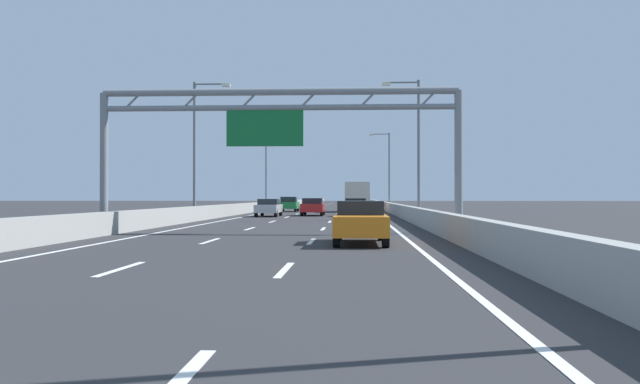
# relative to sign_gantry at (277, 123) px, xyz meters

# --- Properties ---
(ground_plane) EXTENTS (260.00, 260.00, 0.00)m
(ground_plane) POSITION_rel_sign_gantry_xyz_m (0.08, 72.73, -4.83)
(ground_plane) COLOR #2D2D30
(lane_dash_left_1) EXTENTS (0.16, 3.00, 0.01)m
(lane_dash_left_1) POSITION_rel_sign_gantry_xyz_m (-1.72, -14.77, -4.83)
(lane_dash_left_1) COLOR white
(lane_dash_left_1) RESTS_ON ground_plane
(lane_dash_left_2) EXTENTS (0.16, 3.00, 0.01)m
(lane_dash_left_2) POSITION_rel_sign_gantry_xyz_m (-1.72, -5.77, -4.83)
(lane_dash_left_2) COLOR white
(lane_dash_left_2) RESTS_ON ground_plane
(lane_dash_left_3) EXTENTS (0.16, 3.00, 0.01)m
(lane_dash_left_3) POSITION_rel_sign_gantry_xyz_m (-1.72, 3.23, -4.83)
(lane_dash_left_3) COLOR white
(lane_dash_left_3) RESTS_ON ground_plane
(lane_dash_left_4) EXTENTS (0.16, 3.00, 0.01)m
(lane_dash_left_4) POSITION_rel_sign_gantry_xyz_m (-1.72, 12.23, -4.83)
(lane_dash_left_4) COLOR white
(lane_dash_left_4) RESTS_ON ground_plane
(lane_dash_left_5) EXTENTS (0.16, 3.00, 0.01)m
(lane_dash_left_5) POSITION_rel_sign_gantry_xyz_m (-1.72, 21.23, -4.83)
(lane_dash_left_5) COLOR white
(lane_dash_left_5) RESTS_ON ground_plane
(lane_dash_left_6) EXTENTS (0.16, 3.00, 0.01)m
(lane_dash_left_6) POSITION_rel_sign_gantry_xyz_m (-1.72, 30.23, -4.83)
(lane_dash_left_6) COLOR white
(lane_dash_left_6) RESTS_ON ground_plane
(lane_dash_left_7) EXTENTS (0.16, 3.00, 0.01)m
(lane_dash_left_7) POSITION_rel_sign_gantry_xyz_m (-1.72, 39.23, -4.83)
(lane_dash_left_7) COLOR white
(lane_dash_left_7) RESTS_ON ground_plane
(lane_dash_left_8) EXTENTS (0.16, 3.00, 0.01)m
(lane_dash_left_8) POSITION_rel_sign_gantry_xyz_m (-1.72, 48.23, -4.83)
(lane_dash_left_8) COLOR white
(lane_dash_left_8) RESTS_ON ground_plane
(lane_dash_left_9) EXTENTS (0.16, 3.00, 0.01)m
(lane_dash_left_9) POSITION_rel_sign_gantry_xyz_m (-1.72, 57.23, -4.83)
(lane_dash_left_9) COLOR white
(lane_dash_left_9) RESTS_ON ground_plane
(lane_dash_left_10) EXTENTS (0.16, 3.00, 0.01)m
(lane_dash_left_10) POSITION_rel_sign_gantry_xyz_m (-1.72, 66.23, -4.83)
(lane_dash_left_10) COLOR white
(lane_dash_left_10) RESTS_ON ground_plane
(lane_dash_left_11) EXTENTS (0.16, 3.00, 0.01)m
(lane_dash_left_11) POSITION_rel_sign_gantry_xyz_m (-1.72, 75.23, -4.83)
(lane_dash_left_11) COLOR white
(lane_dash_left_11) RESTS_ON ground_plane
(lane_dash_left_12) EXTENTS (0.16, 3.00, 0.01)m
(lane_dash_left_12) POSITION_rel_sign_gantry_xyz_m (-1.72, 84.23, -4.83)
(lane_dash_left_12) COLOR white
(lane_dash_left_12) RESTS_ON ground_plane
(lane_dash_left_13) EXTENTS (0.16, 3.00, 0.01)m
(lane_dash_left_13) POSITION_rel_sign_gantry_xyz_m (-1.72, 93.23, -4.83)
(lane_dash_left_13) COLOR white
(lane_dash_left_13) RESTS_ON ground_plane
(lane_dash_left_14) EXTENTS (0.16, 3.00, 0.01)m
(lane_dash_left_14) POSITION_rel_sign_gantry_xyz_m (-1.72, 102.23, -4.83)
(lane_dash_left_14) COLOR white
(lane_dash_left_14) RESTS_ON ground_plane
(lane_dash_left_15) EXTENTS (0.16, 3.00, 0.01)m
(lane_dash_left_15) POSITION_rel_sign_gantry_xyz_m (-1.72, 111.23, -4.83)
(lane_dash_left_15) COLOR white
(lane_dash_left_15) RESTS_ON ground_plane
(lane_dash_left_16) EXTENTS (0.16, 3.00, 0.01)m
(lane_dash_left_16) POSITION_rel_sign_gantry_xyz_m (-1.72, 120.23, -4.83)
(lane_dash_left_16) COLOR white
(lane_dash_left_16) RESTS_ON ground_plane
(lane_dash_left_17) EXTENTS (0.16, 3.00, 0.01)m
(lane_dash_left_17) POSITION_rel_sign_gantry_xyz_m (-1.72, 129.23, -4.83)
(lane_dash_left_17) COLOR white
(lane_dash_left_17) RESTS_ON ground_plane
(lane_dash_right_1) EXTENTS (0.16, 3.00, 0.01)m
(lane_dash_right_1) POSITION_rel_sign_gantry_xyz_m (1.88, -14.77, -4.83)
(lane_dash_right_1) COLOR white
(lane_dash_right_1) RESTS_ON ground_plane
(lane_dash_right_2) EXTENTS (0.16, 3.00, 0.01)m
(lane_dash_right_2) POSITION_rel_sign_gantry_xyz_m (1.88, -5.77, -4.83)
(lane_dash_right_2) COLOR white
(lane_dash_right_2) RESTS_ON ground_plane
(lane_dash_right_3) EXTENTS (0.16, 3.00, 0.01)m
(lane_dash_right_3) POSITION_rel_sign_gantry_xyz_m (1.88, 3.23, -4.83)
(lane_dash_right_3) COLOR white
(lane_dash_right_3) RESTS_ON ground_plane
(lane_dash_right_4) EXTENTS (0.16, 3.00, 0.01)m
(lane_dash_right_4) POSITION_rel_sign_gantry_xyz_m (1.88, 12.23, -4.83)
(lane_dash_right_4) COLOR white
(lane_dash_right_4) RESTS_ON ground_plane
(lane_dash_right_5) EXTENTS (0.16, 3.00, 0.01)m
(lane_dash_right_5) POSITION_rel_sign_gantry_xyz_m (1.88, 21.23, -4.83)
(lane_dash_right_5) COLOR white
(lane_dash_right_5) RESTS_ON ground_plane
(lane_dash_right_6) EXTENTS (0.16, 3.00, 0.01)m
(lane_dash_right_6) POSITION_rel_sign_gantry_xyz_m (1.88, 30.23, -4.83)
(lane_dash_right_6) COLOR white
(lane_dash_right_6) RESTS_ON ground_plane
(lane_dash_right_7) EXTENTS (0.16, 3.00, 0.01)m
(lane_dash_right_7) POSITION_rel_sign_gantry_xyz_m (1.88, 39.23, -4.83)
(lane_dash_right_7) COLOR white
(lane_dash_right_7) RESTS_ON ground_plane
(lane_dash_right_8) EXTENTS (0.16, 3.00, 0.01)m
(lane_dash_right_8) POSITION_rel_sign_gantry_xyz_m (1.88, 48.23, -4.83)
(lane_dash_right_8) COLOR white
(lane_dash_right_8) RESTS_ON ground_plane
(lane_dash_right_9) EXTENTS (0.16, 3.00, 0.01)m
(lane_dash_right_9) POSITION_rel_sign_gantry_xyz_m (1.88, 57.23, -4.83)
(lane_dash_right_9) COLOR white
(lane_dash_right_9) RESTS_ON ground_plane
(lane_dash_right_10) EXTENTS (0.16, 3.00, 0.01)m
(lane_dash_right_10) POSITION_rel_sign_gantry_xyz_m (1.88, 66.23, -4.83)
(lane_dash_right_10) COLOR white
(lane_dash_right_10) RESTS_ON ground_plane
(lane_dash_right_11) EXTENTS (0.16, 3.00, 0.01)m
(lane_dash_right_11) POSITION_rel_sign_gantry_xyz_m (1.88, 75.23, -4.83)
(lane_dash_right_11) COLOR white
(lane_dash_right_11) RESTS_ON ground_plane
(lane_dash_right_12) EXTENTS (0.16, 3.00, 0.01)m
(lane_dash_right_12) POSITION_rel_sign_gantry_xyz_m (1.88, 84.23, -4.83)
(lane_dash_right_12) COLOR white
(lane_dash_right_12) RESTS_ON ground_plane
(lane_dash_right_13) EXTENTS (0.16, 3.00, 0.01)m
(lane_dash_right_13) POSITION_rel_sign_gantry_xyz_m (1.88, 93.23, -4.83)
(lane_dash_right_13) COLOR white
(lane_dash_right_13) RESTS_ON ground_plane
(lane_dash_right_14) EXTENTS (0.16, 3.00, 0.01)m
(lane_dash_right_14) POSITION_rel_sign_gantry_xyz_m (1.88, 102.23, -4.83)
(lane_dash_right_14) COLOR white
(lane_dash_right_14) RESTS_ON ground_plane
(lane_dash_right_15) EXTENTS (0.16, 3.00, 0.01)m
(lane_dash_right_15) POSITION_rel_sign_gantry_xyz_m (1.88, 111.23, -4.83)
(lane_dash_right_15) COLOR white
(lane_dash_right_15) RESTS_ON ground_plane
(lane_dash_right_16) EXTENTS (0.16, 3.00, 0.01)m
(lane_dash_right_16) POSITION_rel_sign_gantry_xyz_m (1.88, 120.23, -4.83)
(lane_dash_right_16) COLOR white
(lane_dash_right_16) RESTS_ON ground_plane
(lane_dash_right_17) EXTENTS (0.16, 3.00, 0.01)m
(lane_dash_right_17) POSITION_rel_sign_gantry_xyz_m (1.88, 129.23, -4.83)
(lane_dash_right_17) COLOR white
(lane_dash_right_17) RESTS_ON ground_plane
(edge_line_left) EXTENTS (0.16, 176.00, 0.01)m
(edge_line_left) POSITION_rel_sign_gantry_xyz_m (-5.17, 60.73, -4.83)
(edge_line_left) COLOR white
(edge_line_left) RESTS_ON ground_plane
(edge_line_right) EXTENTS (0.16, 176.00, 0.01)m
(edge_line_right) POSITION_rel_sign_gantry_xyz_m (5.33, 60.73, -4.83)
(edge_line_right) COLOR white
(edge_line_right) RESTS_ON ground_plane
(barrier_left) EXTENTS (0.45, 220.00, 0.95)m
(barrier_left) POSITION_rel_sign_gantry_xyz_m (-6.82, 82.73, -4.36)
(barrier_left) COLOR #9E9E99
(barrier_left) RESTS_ON ground_plane
(barrier_right) EXTENTS (0.45, 220.00, 0.95)m
(barrier_right) POSITION_rel_sign_gantry_xyz_m (6.98, 82.73, -4.36)
(barrier_right) COLOR #9E9E99
(barrier_right) RESTS_ON ground_plane
(sign_gantry) EXTENTS (16.05, 0.36, 6.36)m
(sign_gantry) POSITION_rel_sign_gantry_xyz_m (0.00, 0.00, 0.00)
(sign_gantry) COLOR gray
(sign_gantry) RESTS_ON ground_plane
(streetlamp_left_mid) EXTENTS (2.58, 0.28, 9.50)m
(streetlamp_left_mid) POSITION_rel_sign_gantry_xyz_m (-7.38, 16.22, 0.56)
(streetlamp_left_mid) COLOR slate
(streetlamp_left_mid) RESTS_ON ground_plane
(streetlamp_right_mid) EXTENTS (2.58, 0.28, 9.50)m
(streetlamp_right_mid) POSITION_rel_sign_gantry_xyz_m (7.55, 16.22, 0.56)
(streetlamp_right_mid) COLOR slate
(streetlamp_right_mid) RESTS_ON ground_plane
(streetlamp_left_far) EXTENTS (2.58, 0.28, 9.50)m
(streetlamp_left_far) POSITION_rel_sign_gantry_xyz_m (-7.38, 53.66, 0.56)
(streetlamp_left_far) COLOR slate
(streetlamp_left_far) RESTS_ON ground_plane
(streetlamp_right_far) EXTENTS (2.58, 0.28, 9.50)m
(streetlamp_right_far) POSITION_rel_sign_gantry_xyz_m (7.55, 53.66, 0.56)
(streetlamp_right_far) COLOR slate
(streetlamp_right_far) RESTS_ON ground_plane
(silver_car) EXTENTS (1.74, 4.51, 1.39)m
(silver_car) POSITION_rel_sign_gantry_xyz_m (-3.34, 23.11, -4.10)
(silver_car) COLOR #A8ADB2
(silver_car) RESTS_ON ground_plane
(white_car) EXTENTS (1.77, 4.26, 1.57)m
(white_car) POSITION_rel_sign_gantry_xyz_m (3.89, 95.90, -4.04)
(white_car) COLOR silver
(white_car) RESTS_ON ground_plane
(black_car) EXTENTS (1.83, 4.34, 1.43)m
(black_car) POSITION_rel_sign_gantry_xyz_m (3.52, 23.56, -4.09)
(black_car) COLOR black
(black_car) RESTS_ON ground_plane
(red_car) EXTENTS (1.81, 4.62, 1.44)m
(red_car) POSITION_rel_sign_gantry_xyz_m (0.01, 25.49, -4.08)
(red_car) COLOR red
(red_car) RESTS_ON ground_plane
(green_car) EXTENTS (1.80, 4.33, 1.55)m
(green_car) POSITION_rel_sign_gantry_xyz_m (-3.34, 39.49, -4.06)
(green_car) COLOR #1E7A38
(green_car) RESTS_ON ground_plane
(orange_car) EXTENTS (1.74, 4.53, 1.44)m
(orange_car) POSITION_rel_sign_gantry_xyz_m (3.60, -6.64, -4.09)
(orange_car) COLOR orange
(orange_car) RESTS_ON ground_plane
(box_truck) EXTENTS (2.42, 8.12, 2.99)m
(box_truck) POSITION_rel_sign_gantry_xyz_m (3.72, 38.83, -3.17)
(box_truck) COLOR #B21E19
(box_truck) RESTS_ON ground_plane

